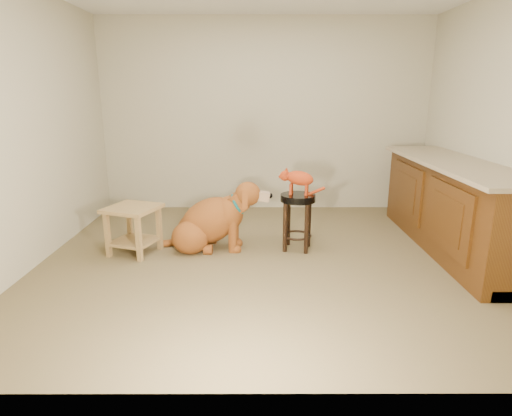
{
  "coord_description": "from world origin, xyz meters",
  "views": [
    {
      "loc": [
        -0.14,
        -4.02,
        1.62
      ],
      "look_at": [
        -0.13,
        0.29,
        0.45
      ],
      "focal_mm": 30.0,
      "sensor_mm": 36.0,
      "label": 1
    }
  ],
  "objects_px": {
    "wood_stool": "(414,197)",
    "tabby_kitten": "(297,179)",
    "padded_stool": "(298,211)",
    "golden_retriever": "(211,222)",
    "side_table": "(133,223)"
  },
  "relations": [
    {
      "from": "padded_stool",
      "to": "side_table",
      "type": "relative_size",
      "value": 0.97
    },
    {
      "from": "wood_stool",
      "to": "golden_retriever",
      "type": "bearing_deg",
      "value": -160.68
    },
    {
      "from": "wood_stool",
      "to": "padded_stool",
      "type": "bearing_deg",
      "value": -150.35
    },
    {
      "from": "wood_stool",
      "to": "tabby_kitten",
      "type": "distance_m",
      "value": 1.83
    },
    {
      "from": "padded_stool",
      "to": "wood_stool",
      "type": "distance_m",
      "value": 1.78
    },
    {
      "from": "side_table",
      "to": "tabby_kitten",
      "type": "distance_m",
      "value": 1.74
    },
    {
      "from": "side_table",
      "to": "golden_retriever",
      "type": "relative_size",
      "value": 0.5
    },
    {
      "from": "wood_stool",
      "to": "side_table",
      "type": "xyz_separation_m",
      "value": [
        -3.24,
        -0.99,
        -0.02
      ]
    },
    {
      "from": "side_table",
      "to": "tabby_kitten",
      "type": "relative_size",
      "value": 1.26
    },
    {
      "from": "tabby_kitten",
      "to": "wood_stool",
      "type": "bearing_deg",
      "value": 42.64
    },
    {
      "from": "wood_stool",
      "to": "side_table",
      "type": "height_order",
      "value": "wood_stool"
    },
    {
      "from": "padded_stool",
      "to": "golden_retriever",
      "type": "bearing_deg",
      "value": 178.91
    },
    {
      "from": "side_table",
      "to": "tabby_kitten",
      "type": "xyz_separation_m",
      "value": [
        1.68,
        0.12,
        0.43
      ]
    },
    {
      "from": "wood_stool",
      "to": "golden_retriever",
      "type": "distance_m",
      "value": 2.6
    },
    {
      "from": "wood_stool",
      "to": "side_table",
      "type": "distance_m",
      "value": 3.39
    }
  ]
}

